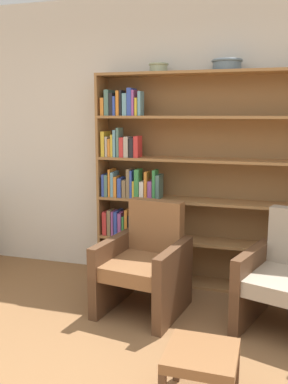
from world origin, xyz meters
name	(u,v)px	position (x,y,z in m)	size (l,w,h in m)	color
wall_back	(204,141)	(0.00, 2.38, 1.38)	(12.00, 0.06, 2.75)	silver
bookshelf	(198,185)	(-0.02, 2.21, 0.98)	(2.44, 0.30, 2.01)	olive
bowl_stoneware	(159,67)	(-0.41, 2.19, 2.06)	(0.18, 0.18, 0.08)	gray
bowl_terracotta	(227,64)	(0.21, 2.19, 2.06)	(0.27, 0.27, 0.09)	slate
armchair_leather	(145,265)	(-0.33, 1.52, 0.39)	(0.74, 0.77, 0.90)	brown
footstool	(201,360)	(0.32, 0.44, 0.28)	(0.40, 0.40, 0.33)	brown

